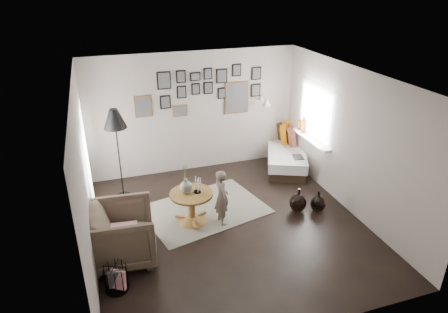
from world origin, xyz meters
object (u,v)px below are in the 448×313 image
object	(u,v)px
pedestal_table	(192,209)
daybed	(284,151)
armchair	(122,234)
child	(222,197)
demijohn_large	(298,203)
vase	(186,185)
demijohn_small	(318,204)
floor_lamp	(115,122)
magazine_basket	(116,278)

from	to	relation	value
pedestal_table	daybed	distance (m)	3.10
armchair	child	distance (m)	1.78
pedestal_table	demijohn_large	distance (m)	1.95
vase	child	distance (m)	0.65
pedestal_table	daybed	xyz separation A→B (m)	(2.60, 1.68, 0.02)
child	daybed	bearing A→B (deg)	-54.79
pedestal_table	demijohn_small	distance (m)	2.32
armchair	demijohn_large	world-z (taller)	armchair
demijohn_small	vase	bearing A→B (deg)	170.17
vase	daybed	world-z (taller)	vase
floor_lamp	magazine_basket	world-z (taller)	floor_lamp
pedestal_table	floor_lamp	world-z (taller)	floor_lamp
magazine_basket	child	xyz separation A→B (m)	(1.89, 1.10, 0.32)
daybed	magazine_basket	distance (m)	4.98
armchair	demijohn_small	size ratio (longest dim) A/B	2.31
demijohn_large	child	distance (m)	1.48
magazine_basket	child	world-z (taller)	child
daybed	armchair	distance (m)	4.48
floor_lamp	child	bearing A→B (deg)	-43.32
demijohn_large	vase	bearing A→B (deg)	171.82
vase	magazine_basket	xyz separation A→B (m)	(-1.31, -1.30, -0.56)
vase	armchair	size ratio (longest dim) A/B	0.54
demijohn_small	floor_lamp	bearing A→B (deg)	153.45
floor_lamp	armchair	bearing A→B (deg)	-94.77
floor_lamp	demijohn_large	bearing A→B (deg)	-27.38
vase	demijohn_large	size ratio (longest dim) A/B	1.14
child	floor_lamp	bearing A→B (deg)	40.43
magazine_basket	demijohn_large	bearing A→B (deg)	16.98
demijohn_large	child	world-z (taller)	child
vase	demijohn_small	distance (m)	2.47
magazine_basket	demijohn_small	size ratio (longest dim) A/B	0.97
magazine_basket	pedestal_table	bearing A→B (deg)	42.64
child	magazine_basket	bearing A→B (deg)	113.98
vase	magazine_basket	distance (m)	1.93
vase	floor_lamp	xyz separation A→B (m)	(-0.99, 1.26, 0.80)
floor_lamp	demijohn_small	distance (m)	3.99
pedestal_table	floor_lamp	xyz separation A→B (m)	(-1.07, 1.28, 1.28)
daybed	magazine_basket	size ratio (longest dim) A/B	4.92
daybed	armchair	bearing A→B (deg)	-125.24
magazine_basket	demijohn_small	xyz separation A→B (m)	(3.68, 0.90, -0.03)
daybed	floor_lamp	distance (m)	3.90
demijohn_large	demijohn_small	size ratio (longest dim) A/B	1.10
pedestal_table	demijohn_small	bearing A→B (deg)	-9.68
daybed	magazine_basket	bearing A→B (deg)	-119.76
floor_lamp	daybed	bearing A→B (deg)	6.19
daybed	demijohn_large	bearing A→B (deg)	-85.38
demijohn_large	child	xyz separation A→B (m)	(-1.44, 0.08, 0.33)
magazine_basket	demijohn_large	xyz separation A→B (m)	(3.33, 1.02, -0.01)
pedestal_table	floor_lamp	distance (m)	2.11
armchair	demijohn_small	distance (m)	3.53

